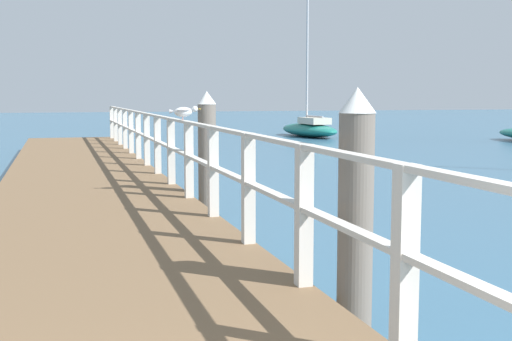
% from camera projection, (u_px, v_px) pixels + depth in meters
% --- Properties ---
extents(pier_deck, '(2.92, 24.36, 0.43)m').
position_uv_depth(pier_deck, '(85.00, 187.00, 12.81)').
color(pier_deck, brown).
rests_on(pier_deck, ground_plane).
extents(pier_railing, '(0.12, 22.88, 1.13)m').
position_uv_depth(pier_railing, '(157.00, 138.00, 13.10)').
color(pier_railing, beige).
rests_on(pier_railing, pier_deck).
extents(dock_piling_near, '(0.29, 0.29, 2.00)m').
position_uv_depth(dock_piling_near, '(356.00, 214.00, 5.33)').
color(dock_piling_near, '#6B6056').
rests_on(dock_piling_near, ground_plane).
extents(dock_piling_far, '(0.29, 0.29, 2.00)m').
position_uv_depth(dock_piling_far, '(207.00, 155.00, 10.57)').
color(dock_piling_far, '#6B6056').
rests_on(dock_piling_far, ground_plane).
extents(seagull_foreground, '(0.47, 0.22, 0.21)m').
position_uv_depth(seagull_foreground, '(184.00, 111.00, 10.32)').
color(seagull_foreground, white).
rests_on(seagull_foreground, pier_railing).
extents(boat_3, '(2.01, 5.02, 6.57)m').
position_uv_depth(boat_3, '(309.00, 128.00, 31.98)').
color(boat_3, '#197266').
rests_on(boat_3, ground_plane).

